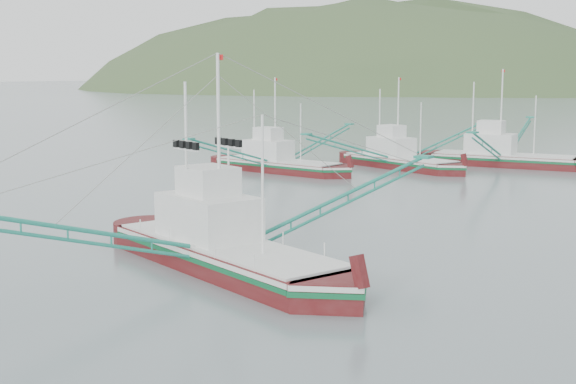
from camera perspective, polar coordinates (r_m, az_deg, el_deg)
The scene contains 6 objects.
ground at distance 41.79m, azimuth -4.49°, elevation -5.38°, with size 1200.00×1200.00×0.00m, color slate.
main_boat at distance 41.06m, azimuth -4.58°, elevation -2.28°, with size 16.65×28.30×11.83m.
bg_boat_left at distance 80.78m, azimuth -0.78°, elevation 2.47°, with size 14.16×25.06×10.17m.
bg_boat_far at distance 88.55m, azimuth 15.00°, elevation 2.81°, with size 15.41×27.28×11.07m.
bg_boat_extra at distance 84.52m, azimuth 7.95°, elevation 3.05°, with size 14.29×24.26×10.17m.
headland_left at distance 442.49m, azimuth 5.37°, elevation 7.28°, with size 448.00×308.00×210.00m, color #395129.
Camera 1 is at (24.68, -32.17, 10.10)m, focal length 50.00 mm.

